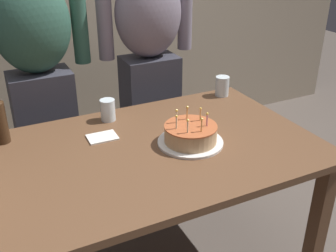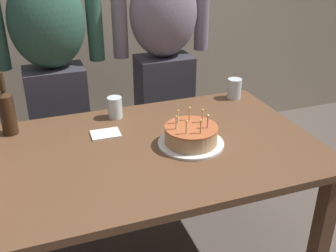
{
  "view_description": "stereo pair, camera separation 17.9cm",
  "coord_description": "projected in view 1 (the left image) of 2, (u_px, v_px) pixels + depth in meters",
  "views": [
    {
      "loc": [
        -0.64,
        -1.46,
        1.64
      ],
      "look_at": [
        0.07,
        -0.02,
        0.84
      ],
      "focal_mm": 43.06,
      "sensor_mm": 36.0,
      "label": 1
    },
    {
      "loc": [
        -0.48,
        -1.53,
        1.64
      ],
      "look_at": [
        0.07,
        -0.02,
        0.84
      ],
      "focal_mm": 43.06,
      "sensor_mm": 36.0,
      "label": 2
    }
  ],
  "objects": [
    {
      "name": "water_glass_near",
      "position": [
        222.0,
        86.0,
        2.36
      ],
      "size": [
        0.08,
        0.08,
        0.12
      ],
      "primitive_type": "cylinder",
      "color": "silver",
      "rests_on": "dining_table"
    },
    {
      "name": "napkin_stack",
      "position": [
        102.0,
        137.0,
        1.9
      ],
      "size": [
        0.14,
        0.11,
        0.01
      ],
      "primitive_type": "cube",
      "rotation": [
        0.0,
        0.0,
        -0.03
      ],
      "color": "white",
      "rests_on": "dining_table"
    },
    {
      "name": "person_woman_cardigan",
      "position": [
        149.0,
        64.0,
        2.49
      ],
      "size": [
        0.61,
        0.27,
        1.66
      ],
      "rotation": [
        0.0,
        0.0,
        3.14
      ],
      "color": "#33333D",
      "rests_on": "ground_plane"
    },
    {
      "name": "birthday_cake",
      "position": [
        191.0,
        135.0,
        1.84
      ],
      "size": [
        0.3,
        0.3,
        0.16
      ],
      "color": "white",
      "rests_on": "dining_table"
    },
    {
      "name": "dining_table",
      "position": [
        153.0,
        165.0,
        1.87
      ],
      "size": [
        1.5,
        0.96,
        0.74
      ],
      "color": "brown",
      "rests_on": "ground_plane"
    },
    {
      "name": "water_glass_far",
      "position": [
        108.0,
        110.0,
        2.06
      ],
      "size": [
        0.08,
        0.08,
        0.11
      ],
      "primitive_type": "cylinder",
      "color": "silver",
      "rests_on": "dining_table"
    },
    {
      "name": "person_man_bearded",
      "position": [
        40.0,
        80.0,
        2.23
      ],
      "size": [
        0.61,
        0.27,
        1.66
      ],
      "rotation": [
        0.0,
        0.0,
        3.14
      ],
      "color": "#33333D",
      "rests_on": "ground_plane"
    }
  ]
}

